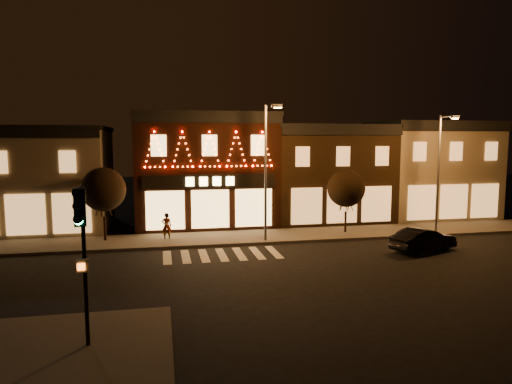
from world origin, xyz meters
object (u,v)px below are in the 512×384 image
object	(u,v)px
dark_sedan	(423,240)
pedestrian	(167,226)
streetlamp_mid	(267,162)
traffic_signal_near	(82,235)

from	to	relation	value
dark_sedan	pedestrian	xyz separation A→B (m)	(-14.44, 5.61, 0.31)
streetlamp_mid	pedestrian	xyz separation A→B (m)	(-6.09, 1.80, -4.06)
pedestrian	traffic_signal_near	bearing A→B (deg)	81.19
traffic_signal_near	dark_sedan	world-z (taller)	traffic_signal_near
traffic_signal_near	dark_sedan	bearing A→B (deg)	20.86
dark_sedan	pedestrian	world-z (taller)	pedestrian
traffic_signal_near	streetlamp_mid	size ratio (longest dim) A/B	0.59
streetlamp_mid	pedestrian	world-z (taller)	streetlamp_mid
dark_sedan	traffic_signal_near	bearing A→B (deg)	102.43
streetlamp_mid	dark_sedan	world-z (taller)	streetlamp_mid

